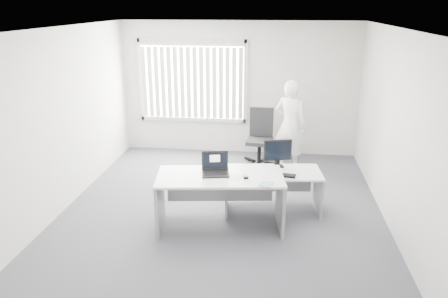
# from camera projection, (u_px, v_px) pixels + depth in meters

# --- Properties ---
(ground) EXTENTS (6.00, 6.00, 0.00)m
(ground) POSITION_uv_depth(u_px,v_px,m) (222.00, 212.00, 6.88)
(ground) COLOR #585860
(ground) RESTS_ON ground
(wall_back) EXTENTS (5.00, 0.02, 2.80)m
(wall_back) POSITION_uv_depth(u_px,v_px,m) (239.00, 89.00, 9.26)
(wall_back) COLOR silver
(wall_back) RESTS_ON ground
(wall_front) EXTENTS (5.00, 0.02, 2.80)m
(wall_front) POSITION_uv_depth(u_px,v_px,m) (176.00, 223.00, 3.61)
(wall_front) COLOR silver
(wall_front) RESTS_ON ground
(wall_left) EXTENTS (0.02, 6.00, 2.80)m
(wall_left) POSITION_uv_depth(u_px,v_px,m) (61.00, 121.00, 6.72)
(wall_left) COLOR silver
(wall_left) RESTS_ON ground
(wall_right) EXTENTS (0.02, 6.00, 2.80)m
(wall_right) POSITION_uv_depth(u_px,v_px,m) (397.00, 132.00, 6.15)
(wall_right) COLOR silver
(wall_right) RESTS_ON ground
(ceiling) EXTENTS (5.00, 6.00, 0.02)m
(ceiling) POSITION_uv_depth(u_px,v_px,m) (221.00, 28.00, 5.99)
(ceiling) COLOR silver
(ceiling) RESTS_ON wall_back
(window) EXTENTS (2.32, 0.06, 1.76)m
(window) POSITION_uv_depth(u_px,v_px,m) (192.00, 81.00, 9.29)
(window) COLOR #B8B8B3
(window) RESTS_ON wall_back
(blinds) EXTENTS (2.20, 0.10, 1.50)m
(blinds) POSITION_uv_depth(u_px,v_px,m) (192.00, 83.00, 9.24)
(blinds) COLOR silver
(blinds) RESTS_ON wall_back
(desk_near) EXTENTS (1.88, 1.06, 0.81)m
(desk_near) POSITION_uv_depth(u_px,v_px,m) (220.00, 190.00, 6.24)
(desk_near) COLOR white
(desk_near) RESTS_ON ground
(desk_far) EXTENTS (1.54, 0.85, 0.67)m
(desk_far) POSITION_uv_depth(u_px,v_px,m) (273.00, 183.00, 6.76)
(desk_far) COLOR white
(desk_far) RESTS_ON ground
(office_chair) EXTENTS (0.71, 0.71, 1.14)m
(office_chair) POSITION_uv_depth(u_px,v_px,m) (260.00, 147.00, 8.84)
(office_chair) COLOR black
(office_chair) RESTS_ON ground
(person) EXTENTS (0.76, 0.65, 1.77)m
(person) POSITION_uv_depth(u_px,v_px,m) (290.00, 125.00, 8.46)
(person) COLOR white
(person) RESTS_ON ground
(laptop) EXTENTS (0.44, 0.40, 0.30)m
(laptop) POSITION_uv_depth(u_px,v_px,m) (215.00, 165.00, 6.14)
(laptop) COLOR black
(laptop) RESTS_ON desk_near
(paper_sheet) EXTENTS (0.35, 0.27, 0.00)m
(paper_sheet) POSITION_uv_depth(u_px,v_px,m) (243.00, 177.00, 6.10)
(paper_sheet) COLOR white
(paper_sheet) RESTS_ON desk_near
(mouse) EXTENTS (0.08, 0.12, 0.05)m
(mouse) POSITION_uv_depth(u_px,v_px,m) (246.00, 176.00, 6.07)
(mouse) COLOR silver
(mouse) RESTS_ON paper_sheet
(booklet) EXTENTS (0.21, 0.24, 0.01)m
(booklet) POSITION_uv_depth(u_px,v_px,m) (266.00, 184.00, 5.86)
(booklet) COLOR white
(booklet) RESTS_ON desk_near
(keyboard) EXTENTS (0.45, 0.21, 0.02)m
(keyboard) POSITION_uv_depth(u_px,v_px,m) (281.00, 175.00, 6.54)
(keyboard) COLOR black
(keyboard) RESTS_ON desk_far
(monitor) EXTENTS (0.47, 0.25, 0.45)m
(monitor) POSITION_uv_depth(u_px,v_px,m) (278.00, 153.00, 6.82)
(monitor) COLOR black
(monitor) RESTS_ON desk_far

